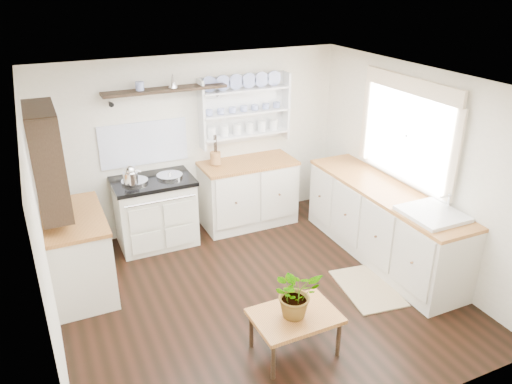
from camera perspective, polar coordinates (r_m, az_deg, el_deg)
floor at (r=5.54m, az=0.15°, el=-11.60°), size 4.00×3.80×0.01m
wall_back at (r=6.62m, az=-6.79°, el=5.54°), size 4.00×0.02×2.30m
wall_right at (r=6.02m, az=17.74°, el=2.63°), size 0.02×3.80×2.30m
wall_left at (r=4.59m, az=-23.24°, el=-5.04°), size 0.02×3.80×2.30m
ceiling at (r=4.60m, az=0.18°, el=12.39°), size 4.00×3.80×0.01m
window at (r=5.96m, az=16.92°, el=6.76°), size 0.08×1.55×1.22m
aga_cooker at (r=6.42m, az=-11.42°, el=-2.16°), size 0.98×0.69×0.91m
back_cabinets at (r=6.80m, az=-0.91°, el=-0.00°), size 1.27×0.63×0.90m
right_cabinets at (r=6.17m, az=14.25°, el=-3.42°), size 0.62×2.43×0.90m
belfast_sink at (r=5.53m, az=19.35°, el=-3.47°), size 0.55×0.60×0.45m
left_cabinets at (r=5.71m, az=-19.64°, el=-6.54°), size 0.62×1.13×0.90m
plate_rack at (r=6.69m, az=-1.50°, el=9.52°), size 1.20×0.22×0.90m
high_shelf at (r=6.20m, az=-10.35°, el=11.34°), size 1.50×0.29×0.16m
left_shelving at (r=5.26m, az=-22.77°, el=3.51°), size 0.28×0.80×1.05m
kettle at (r=6.03m, az=-14.17°, el=1.94°), size 0.18×0.18×0.21m
utensil_crock at (r=6.52m, az=-4.66°, el=3.89°), size 0.14×0.14×0.16m
center_table at (r=4.63m, az=4.48°, el=-14.22°), size 0.77×0.55×0.41m
potted_plant at (r=4.46m, az=4.59°, el=-11.39°), size 0.44×0.38×0.47m
floor_rug at (r=5.76m, az=12.60°, el=-10.65°), size 0.66×0.92×0.02m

